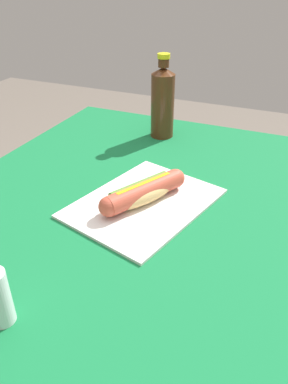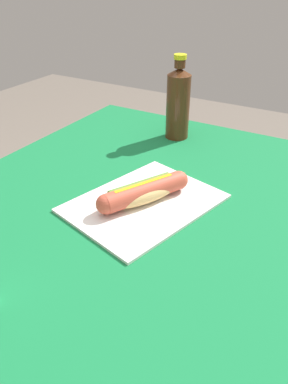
% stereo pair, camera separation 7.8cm
% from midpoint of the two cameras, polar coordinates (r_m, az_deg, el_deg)
% --- Properties ---
extents(dining_table, '(1.15, 0.89, 0.74)m').
position_cam_midpoint_polar(dining_table, '(0.82, 0.89, -12.56)').
color(dining_table, brown).
rests_on(dining_table, ground).
extents(paper_wrapper, '(0.35, 0.30, 0.01)m').
position_cam_midpoint_polar(paper_wrapper, '(0.79, 2.81, -1.75)').
color(paper_wrapper, silver).
rests_on(paper_wrapper, dining_table).
extents(hot_dog, '(0.20, 0.12, 0.05)m').
position_cam_midpoint_polar(hot_dog, '(0.78, 2.82, -0.08)').
color(hot_dog, '#E5BC75').
rests_on(hot_dog, paper_wrapper).
extents(soda_bottle, '(0.07, 0.07, 0.23)m').
position_cam_midpoint_polar(soda_bottle, '(1.08, 7.26, 13.18)').
color(soda_bottle, '#4C2814').
rests_on(soda_bottle, dining_table).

